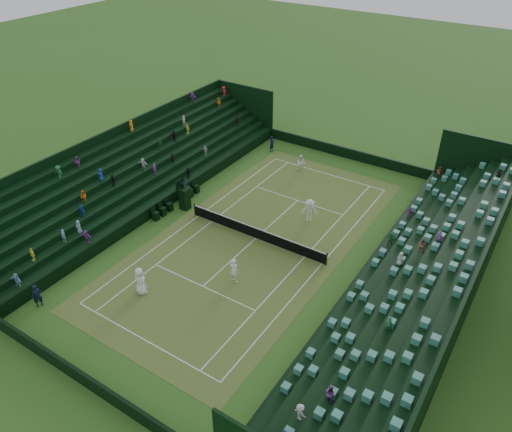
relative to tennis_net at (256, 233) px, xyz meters
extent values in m
plane|color=#32601E|center=(0.00, 0.00, -0.53)|extent=(160.00, 160.00, 0.00)
cube|color=#356822|center=(0.00, 0.00, -0.52)|extent=(12.97, 26.77, 0.01)
cube|color=black|center=(0.00, 15.88, -0.03)|extent=(17.17, 0.20, 1.00)
cube|color=black|center=(0.00, -15.88, -0.03)|extent=(17.17, 0.20, 1.00)
cube|color=black|center=(8.48, 0.00, -0.03)|extent=(0.20, 31.77, 1.00)
cube|color=black|center=(-8.48, 0.00, -0.03)|extent=(0.20, 31.77, 1.00)
cube|color=black|center=(8.98, 0.00, -0.03)|extent=(0.80, 32.00, 1.00)
cube|color=black|center=(9.79, 0.00, 0.20)|extent=(0.80, 32.00, 1.45)
cube|color=black|center=(10.58, 0.00, 0.42)|extent=(0.80, 32.00, 1.90)
cube|color=black|center=(11.38, 0.00, 0.65)|extent=(0.80, 32.00, 2.35)
cube|color=black|center=(12.18, 0.00, 0.87)|extent=(0.80, 32.00, 2.80)
cube|color=black|center=(12.98, 0.00, 1.10)|extent=(0.80, 32.00, 3.25)
cube|color=black|center=(13.79, 0.00, 1.32)|extent=(0.80, 32.00, 3.70)
cube|color=black|center=(14.59, 0.00, 1.55)|extent=(0.80, 32.00, 4.15)
cube|color=black|center=(15.08, 0.00, 1.92)|extent=(0.20, 32.00, 4.90)
cube|color=black|center=(-8.98, 0.00, -0.03)|extent=(0.80, 32.00, 1.00)
cube|color=black|center=(-9.79, 0.00, 0.20)|extent=(0.80, 32.00, 1.45)
cube|color=black|center=(-10.58, 0.00, 0.42)|extent=(0.80, 32.00, 1.90)
cube|color=black|center=(-11.38, 0.00, 0.65)|extent=(0.80, 32.00, 2.35)
cube|color=black|center=(-12.18, 0.00, 0.87)|extent=(0.80, 32.00, 2.80)
cube|color=black|center=(-12.98, 0.00, 1.10)|extent=(0.80, 32.00, 3.25)
cube|color=black|center=(-13.79, 0.00, 1.32)|extent=(0.80, 32.00, 3.70)
cube|color=black|center=(-14.59, 0.00, 1.55)|extent=(0.80, 32.00, 4.15)
cube|color=black|center=(-15.08, 0.00, 1.92)|extent=(0.20, 32.00, 4.90)
cylinder|color=black|center=(-5.79, 0.00, 0.00)|extent=(0.10, 0.10, 1.06)
cylinder|color=black|center=(5.79, 0.00, 0.00)|extent=(0.10, 0.10, 1.06)
cube|color=black|center=(0.00, 0.00, -0.07)|extent=(11.57, 0.02, 0.86)
cube|color=white|center=(0.00, 0.00, 0.40)|extent=(11.57, 0.04, 0.07)
cube|color=black|center=(-7.08, 0.34, 0.38)|extent=(0.70, 0.70, 1.81)
cube|color=black|center=(-7.08, 0.34, 1.34)|extent=(0.91, 0.91, 0.10)
cube|color=black|center=(-7.43, 0.34, 1.69)|extent=(0.08, 0.91, 0.70)
imported|color=black|center=(-7.08, 0.34, 1.85)|extent=(0.40, 0.49, 0.94)
cube|color=black|center=(-7.94, -2.19, -0.17)|extent=(0.44, 0.44, 0.71)
cube|color=black|center=(-8.16, -2.19, 0.27)|extent=(0.05, 0.44, 0.44)
cube|color=black|center=(-7.94, -1.39, -0.17)|extent=(0.44, 0.44, 0.71)
cube|color=black|center=(-8.16, -1.39, 0.27)|extent=(0.05, 0.44, 0.44)
cube|color=black|center=(-7.94, -0.59, -0.17)|extent=(0.44, 0.44, 0.71)
cube|color=black|center=(-8.16, -0.59, 0.27)|extent=(0.05, 0.44, 0.44)
cube|color=black|center=(-7.94, 1.21, -0.17)|extent=(0.44, 0.44, 0.71)
cube|color=black|center=(-8.16, 1.21, 0.27)|extent=(0.05, 0.44, 0.44)
cube|color=black|center=(-7.94, 2.01, -0.17)|extent=(0.44, 0.44, 0.71)
cube|color=black|center=(-8.16, 2.01, 0.27)|extent=(0.05, 0.44, 0.44)
cube|color=black|center=(-7.94, 2.81, -0.17)|extent=(0.44, 0.44, 0.71)
cube|color=black|center=(-8.16, 2.81, 0.27)|extent=(0.05, 0.44, 0.44)
imported|color=white|center=(-2.91, -9.01, 0.46)|extent=(1.03, 0.73, 1.97)
imported|color=white|center=(1.44, -4.85, 0.42)|extent=(0.70, 0.46, 1.89)
imported|color=white|center=(-2.29, 11.06, 0.27)|extent=(0.88, 0.74, 1.60)
imported|color=white|center=(2.21, 4.22, 0.44)|extent=(1.43, 1.14, 1.93)
imported|color=black|center=(-6.67, 13.11, 0.26)|extent=(0.40, 0.59, 1.58)
imported|color=black|center=(-7.45, -13.34, 0.28)|extent=(0.57, 0.69, 1.61)
camera|label=1|loc=(16.38, -25.19, 21.38)|focal=35.00mm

